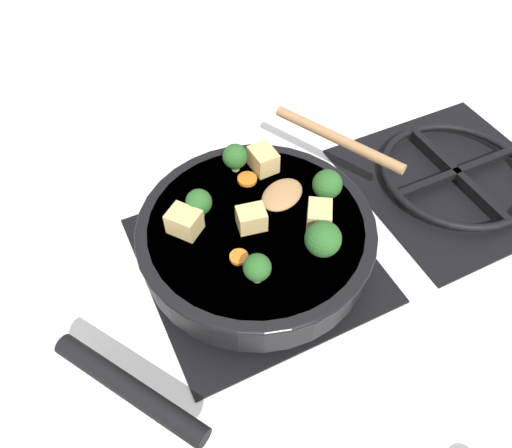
% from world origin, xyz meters
% --- Properties ---
extents(ground_plane, '(2.40, 2.40, 0.00)m').
position_xyz_m(ground_plane, '(0.00, 0.00, 0.00)').
color(ground_plane, white).
extents(front_burner_grate, '(0.31, 0.31, 0.03)m').
position_xyz_m(front_burner_grate, '(0.00, 0.00, 0.01)').
color(front_burner_grate, black).
rests_on(front_burner_grate, ground_plane).
extents(rear_burner_grate, '(0.31, 0.31, 0.03)m').
position_xyz_m(rear_burner_grate, '(0.00, 0.36, 0.01)').
color(rear_burner_grate, black).
rests_on(rear_burner_grate, ground_plane).
extents(skillet_pan, '(0.39, 0.44, 0.06)m').
position_xyz_m(skillet_pan, '(0.00, -0.00, 0.06)').
color(skillet_pan, black).
rests_on(skillet_pan, front_burner_grate).
extents(wooden_spoon, '(0.21, 0.23, 0.02)m').
position_xyz_m(wooden_spoon, '(-0.06, 0.12, 0.09)').
color(wooden_spoon, '#A87A4C').
rests_on(wooden_spoon, skillet_pan).
extents(tofu_cube_center_large, '(0.04, 0.03, 0.03)m').
position_xyz_m(tofu_cube_center_large, '(-0.09, 0.06, 0.10)').
color(tofu_cube_center_large, '#DBB770').
rests_on(tofu_cube_center_large, skillet_pan).
extents(tofu_cube_near_handle, '(0.04, 0.04, 0.03)m').
position_xyz_m(tofu_cube_near_handle, '(-0.00, -0.01, 0.10)').
color(tofu_cube_near_handle, '#DBB770').
rests_on(tofu_cube_near_handle, skillet_pan).
extents(tofu_cube_east_chunk, '(0.05, 0.05, 0.03)m').
position_xyz_m(tofu_cube_east_chunk, '(-0.03, -0.09, 0.10)').
color(tofu_cube_east_chunk, '#DBB770').
rests_on(tofu_cube_east_chunk, skillet_pan).
extents(tofu_cube_west_chunk, '(0.05, 0.05, 0.03)m').
position_xyz_m(tofu_cube_west_chunk, '(0.04, 0.07, 0.10)').
color(tofu_cube_west_chunk, '#DBB770').
rests_on(tofu_cube_west_chunk, skillet_pan).
extents(broccoli_floret_near_spoon, '(0.04, 0.04, 0.04)m').
position_xyz_m(broccoli_floret_near_spoon, '(-0.11, 0.02, 0.11)').
color(broccoli_floret_near_spoon, '#709956').
rests_on(broccoli_floret_near_spoon, skillet_pan).
extents(broccoli_floret_center_top, '(0.03, 0.03, 0.04)m').
position_xyz_m(broccoli_floret_center_top, '(0.08, -0.04, 0.11)').
color(broccoli_floret_center_top, '#709956').
rests_on(broccoli_floret_center_top, skillet_pan).
extents(broccoli_floret_east_rim, '(0.04, 0.04, 0.05)m').
position_xyz_m(broccoli_floret_east_rim, '(0.00, 0.11, 0.11)').
color(broccoli_floret_east_rim, '#709956').
rests_on(broccoli_floret_east_rim, skillet_pan).
extents(broccoli_floret_west_rim, '(0.05, 0.05, 0.05)m').
position_xyz_m(broccoli_floret_west_rim, '(0.08, 0.05, 0.11)').
color(broccoli_floret_west_rim, '#709956').
rests_on(broccoli_floret_west_rim, skillet_pan).
extents(broccoli_floret_north_edge, '(0.04, 0.04, 0.04)m').
position_xyz_m(broccoli_floret_north_edge, '(-0.05, -0.06, 0.11)').
color(broccoli_floret_north_edge, '#709956').
rests_on(broccoli_floret_north_edge, skillet_pan).
extents(carrot_slice_orange_thin, '(0.02, 0.02, 0.01)m').
position_xyz_m(carrot_slice_orange_thin, '(0.04, -0.04, 0.08)').
color(carrot_slice_orange_thin, orange).
rests_on(carrot_slice_orange_thin, skillet_pan).
extents(carrot_slice_near_center, '(0.03, 0.03, 0.01)m').
position_xyz_m(carrot_slice_near_center, '(-0.08, 0.02, 0.08)').
color(carrot_slice_near_center, orange).
rests_on(carrot_slice_near_center, skillet_pan).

